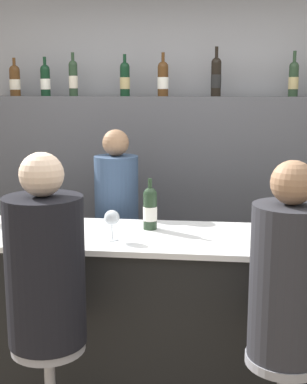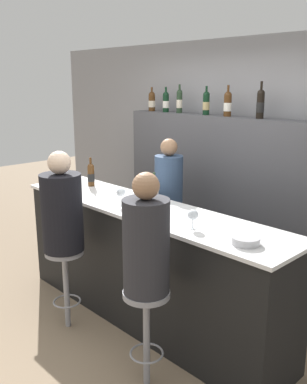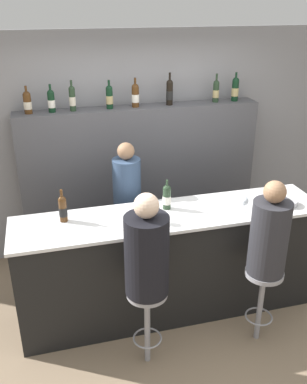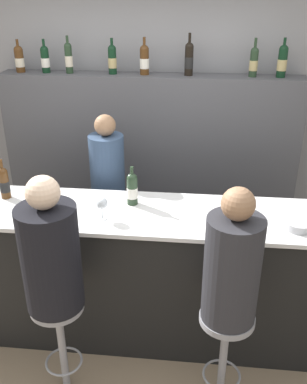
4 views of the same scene
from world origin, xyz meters
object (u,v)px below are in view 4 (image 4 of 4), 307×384
at_px(wine_bottle_backbar_5, 189,59).
at_px(wine_bottle_backbar_6, 254,62).
at_px(bar_stool_right, 225,338).
at_px(wine_bottle_backbar_4, 144,60).
at_px(wine_bottle_backbar_7, 282,61).
at_px(guest_seated_right, 232,265).
at_px(metal_bowl, 299,224).
at_px(bartender, 109,211).
at_px(wine_bottle_counter_0, 4,182).
at_px(wine_bottle_backbar_3, 112,59).
at_px(wine_bottle_counter_1, 132,189).
at_px(wine_glass_1, 228,212).
at_px(bar_stool_left, 59,325).
at_px(wine_glass_0, 102,204).
at_px(guest_seated_left, 50,254).
at_px(wine_bottle_backbar_2, 69,58).
at_px(wine_bottle_backbar_0, 19,59).
at_px(wine_bottle_backbar_1, 45,59).

relative_size(wine_bottle_backbar_5, wine_bottle_backbar_6, 1.11).
distance_m(wine_bottle_backbar_6, bar_stool_right, 2.28).
height_order(wine_bottle_backbar_4, bar_stool_right, wine_bottle_backbar_4).
xyz_separation_m(wine_bottle_backbar_7, guest_seated_right, (-0.46, -1.81, -0.83)).
distance_m(metal_bowl, bartender, 1.62).
relative_size(wine_bottle_counter_0, wine_bottle_backbar_3, 1.00).
height_order(wine_bottle_counter_1, wine_bottle_backbar_5, wine_bottle_backbar_5).
xyz_separation_m(wine_glass_1, bar_stool_left, (-1.05, -0.48, -0.62)).
relative_size(wine_bottle_counter_1, bartender, 0.18).
bearing_deg(wine_glass_0, wine_bottle_counter_0, 162.72).
bearing_deg(guest_seated_left, wine_bottle_backbar_3, 88.34).
distance_m(wine_bottle_backbar_2, metal_bowl, 2.41).
distance_m(wine_bottle_backbar_2, guest_seated_right, 2.42).
bearing_deg(metal_bowl, bar_stool_left, -161.85).
relative_size(wine_bottle_counter_1, wine_bottle_backbar_0, 1.02).
height_order(wine_bottle_backbar_5, wine_glass_1, wine_bottle_backbar_5).
distance_m(wine_bottle_backbar_2, wine_bottle_backbar_3, 0.39).
bearing_deg(wine_glass_0, metal_bowl, 0.74).
xyz_separation_m(wine_bottle_backbar_6, wine_glass_0, (-1.07, -1.33, -0.73)).
bearing_deg(metal_bowl, guest_seated_right, -132.84).
height_order(wine_bottle_backbar_3, wine_bottle_backbar_7, wine_bottle_backbar_7).
bearing_deg(bar_stool_right, wine_bottle_backbar_3, 118.84).
height_order(wine_bottle_backbar_1, wine_bottle_backbar_5, wine_bottle_backbar_5).
relative_size(wine_bottle_backbar_3, guest_seated_right, 0.36).
distance_m(wine_bottle_backbar_3, guest_seated_right, 2.22).
bearing_deg(wine_bottle_backbar_5, guest_seated_left, -111.78).
height_order(wine_bottle_backbar_6, wine_bottle_backbar_7, wine_bottle_backbar_7).
bearing_deg(wine_bottle_backbar_7, metal_bowl, -90.12).
relative_size(wine_bottle_backbar_4, wine_glass_0, 1.96).
bearing_deg(bar_stool_right, bar_stool_left, 180.00).
distance_m(wine_bottle_backbar_6, bartender, 1.77).
relative_size(wine_bottle_backbar_7, bar_stool_right, 0.44).
height_order(wine_bottle_backbar_4, bar_stool_left, wine_bottle_backbar_4).
bearing_deg(wine_bottle_backbar_7, wine_bottle_backbar_5, 180.00).
xyz_separation_m(wine_bottle_backbar_0, wine_bottle_backbar_3, (0.85, 0.00, 0.01)).
bearing_deg(wine_bottle_backbar_2, bartender, -54.66).
bearing_deg(wine_bottle_counter_0, metal_bowl, -6.22).
relative_size(wine_glass_1, metal_bowl, 0.75).
distance_m(wine_bottle_backbar_0, wine_bottle_backbar_6, 2.06).
distance_m(wine_bottle_backbar_2, bartender, 1.40).
bearing_deg(wine_bottle_backbar_7, wine_glass_1, -109.16).
bearing_deg(wine_bottle_backbar_2, wine_bottle_counter_1, -56.70).
relative_size(wine_bottle_counter_0, bar_stool_right, 0.41).
height_order(wine_bottle_backbar_0, wine_bottle_backbar_2, wine_bottle_backbar_2).
bearing_deg(bar_stool_left, wine_bottle_backbar_1, 107.06).
relative_size(wine_bottle_backbar_3, wine_bottle_backbar_5, 0.86).
distance_m(wine_bottle_backbar_0, bartender, 1.59).
bearing_deg(wine_bottle_backbar_1, wine_bottle_backbar_7, 0.00).
bearing_deg(wine_bottle_counter_1, wine_glass_1, -19.97).
xyz_separation_m(wine_bottle_backbar_4, metal_bowl, (1.17, -1.31, -0.82)).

